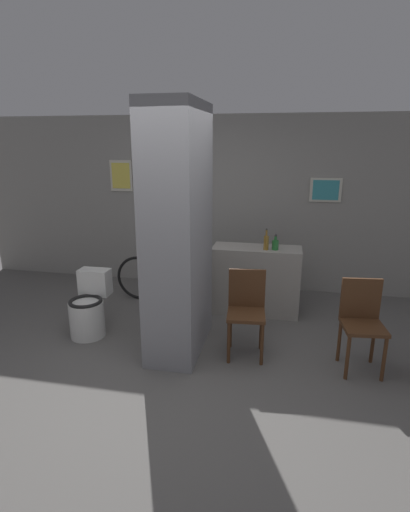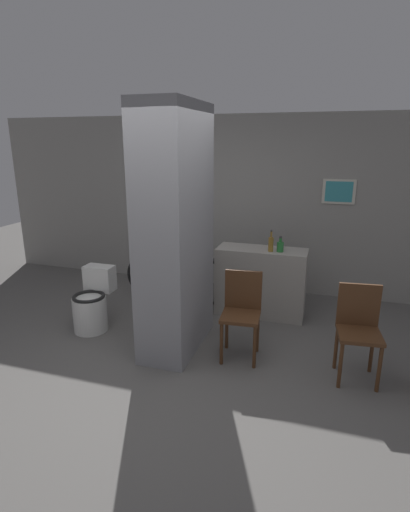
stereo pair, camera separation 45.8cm
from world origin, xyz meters
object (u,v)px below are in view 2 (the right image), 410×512
at_px(chair_near_pillar, 242,310).
at_px(chair_by_doorway, 359,327).
at_px(bicycle, 181,278).
at_px(bottle_tall, 271,244).
at_px(toilet, 92,304).

relative_size(chair_near_pillar, chair_by_doorway, 1.00).
relative_size(chair_by_doorway, bicycle, 0.54).
distance_m(chair_near_pillar, bottle_tall, 1.14).
height_order(chair_by_doorway, bottle_tall, bottle_tall).
bearing_deg(bicycle, toilet, -121.85).
bearing_deg(bicycle, bottle_tall, -8.16).
height_order(toilet, chair_by_doorway, chair_by_doorway).
relative_size(bicycle, bottle_tall, 6.12).
height_order(chair_near_pillar, bottle_tall, bottle_tall).
xyz_separation_m(toilet, chair_by_doorway, (3.01, -0.13, 0.21)).
distance_m(toilet, chair_by_doorway, 3.02).
distance_m(toilet, chair_near_pillar, 1.88).
xyz_separation_m(toilet, bottle_tall, (1.99, 0.96, 0.68)).
bearing_deg(toilet, chair_near_pillar, -2.22).
xyz_separation_m(chair_by_doorway, bottle_tall, (-1.02, 1.09, 0.48)).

